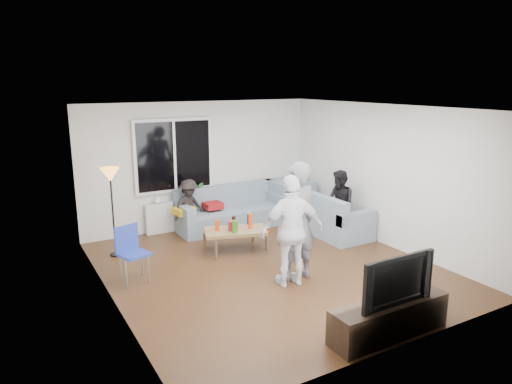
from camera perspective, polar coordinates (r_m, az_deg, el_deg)
floor at (r=7.82m, az=1.56°, el=-9.35°), size 5.00×5.50×0.04m
ceiling at (r=7.22m, az=1.69°, el=10.35°), size 5.00×5.50×0.04m
wall_back at (r=9.84m, az=-6.78°, el=3.34°), size 5.00×0.04×2.60m
wall_front at (r=5.34m, az=17.31°, el=-5.87°), size 5.00×0.04×2.60m
wall_left at (r=6.51m, az=-17.72°, el=-2.43°), size 0.04×5.50×2.60m
wall_right at (r=8.95m, az=15.56°, el=1.94°), size 0.04×5.50×2.60m
window_frame at (r=9.51m, az=-9.97°, el=4.41°), size 1.62×0.06×1.47m
window_glass at (r=9.47m, az=-9.89°, el=4.37°), size 1.50×0.02×1.35m
window_mullion at (r=9.46m, az=-9.87°, el=4.37°), size 0.05×0.03×1.35m
radiator at (r=9.74m, az=-9.60°, el=-2.85°), size 1.30×0.12×0.62m
potted_plant at (r=9.76m, az=-6.92°, el=0.21°), size 0.21×0.18×0.34m
vase at (r=9.49m, az=-11.86°, el=-0.96°), size 0.16×0.16×0.15m
sofa_back_section at (r=9.77m, az=-3.00°, el=-1.91°), size 2.30×0.85×0.85m
sofa_right_section at (r=9.62m, az=8.54°, el=-2.30°), size 2.00×0.85×0.85m
sofa_corner at (r=10.48m, az=4.13°, el=-0.87°), size 0.85×0.85×0.85m
cushion_yellow at (r=9.32m, az=-8.79°, el=-2.27°), size 0.44×0.39×0.14m
cushion_red at (r=9.64m, az=-5.27°, el=-1.65°), size 0.37×0.31×0.13m
coffee_table at (r=8.50m, az=-2.52°, el=-5.87°), size 1.23×0.91×0.40m
pitcher at (r=8.37m, az=-2.84°, el=-4.12°), size 0.17×0.17×0.17m
side_chair at (r=7.41m, az=-14.62°, el=-7.39°), size 0.50×0.50×0.86m
floor_lamp at (r=8.47m, az=-17.02°, el=-2.43°), size 0.32×0.32×1.56m
player_left at (r=7.13m, az=4.94°, el=-3.61°), size 0.68×0.45×1.85m
player_right at (r=6.96m, az=4.39°, el=-4.73°), size 1.04×0.56×1.69m
spectator_right at (r=9.26m, az=10.11°, el=-1.46°), size 0.60×0.72×1.32m
spectator_back at (r=9.40m, az=-8.14°, el=-1.82°), size 0.81×0.60×1.11m
tv_console at (r=6.05m, az=15.87°, el=-14.56°), size 1.60×0.40×0.44m
television at (r=5.83m, az=16.20°, el=-9.99°), size 1.06×0.14×0.61m
bottle_c at (r=8.51m, az=-2.72°, el=-3.66°), size 0.07×0.07×0.22m
bottle_a at (r=8.36m, az=-4.73°, el=-4.06°), size 0.07×0.07×0.20m
bottle_d at (r=8.45m, az=-0.69°, el=-3.57°), size 0.07×0.07×0.28m
bottle_e at (r=8.70m, az=-0.86°, el=-3.37°), size 0.07×0.07×0.19m
bottle_b at (r=8.23m, az=-2.64°, el=-4.25°), size 0.08×0.08×0.22m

